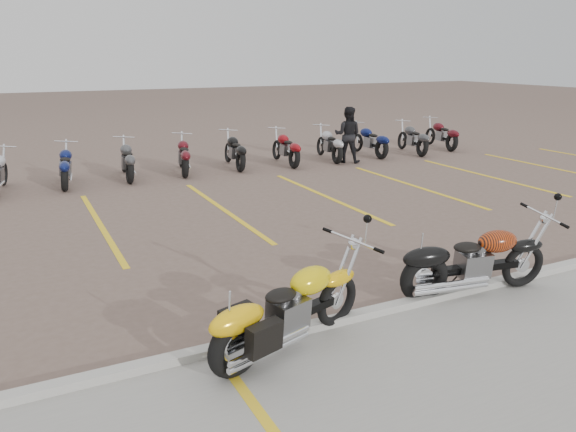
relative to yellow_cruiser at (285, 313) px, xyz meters
name	(u,v)px	position (x,y,z in m)	size (l,w,h in m)	color
ground	(307,267)	(1.53, 2.28, -0.49)	(100.00, 100.00, 0.00)	#705A50
concrete_apron	(527,418)	(1.53, -2.22, -0.48)	(60.00, 5.00, 0.01)	#9E9B93
curb	(377,311)	(1.53, 0.28, -0.43)	(60.00, 0.18, 0.12)	#ADAAA3
parking_stripes	(223,209)	(1.53, 6.28, -0.48)	(38.00, 5.50, 0.01)	yellow
yellow_cruiser	(285,313)	(0.00, 0.00, 0.00)	(2.31, 0.87, 0.98)	black
flame_cruiser	(470,264)	(3.12, 0.26, 0.00)	(2.37, 0.55, 0.98)	black
person_b	(348,135)	(7.15, 9.96, 0.41)	(0.87, 0.68, 1.80)	black
bg_bike_row	(211,153)	(2.70, 10.53, 0.06)	(19.04, 2.06, 1.10)	black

